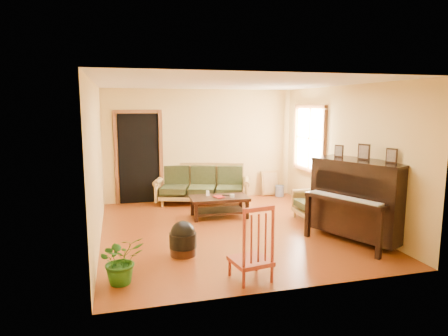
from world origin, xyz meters
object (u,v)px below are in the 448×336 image
object	(u,v)px
ceramic_crock	(280,191)
potted_plant	(121,260)
footstool	(183,242)
sofa	(202,184)
coffee_table	(219,207)
red_chair	(251,242)
piano	(359,201)
armchair	(315,200)

from	to	relation	value
ceramic_crock	potted_plant	bearing A→B (deg)	-133.78
footstool	ceramic_crock	bearing A→B (deg)	47.96
sofa	footstool	bearing A→B (deg)	-89.59
sofa	potted_plant	size ratio (longest dim) A/B	3.35
coffee_table	footstool	size ratio (longest dim) A/B	2.80
red_chair	piano	bearing A→B (deg)	14.18
red_chair	ceramic_crock	distance (m)	4.88
sofa	footstool	distance (m)	3.19
sofa	piano	distance (m)	3.71
red_chair	potted_plant	xyz separation A→B (m)	(-1.61, 0.31, -0.19)
armchair	potted_plant	world-z (taller)	armchair
sofa	potted_plant	distance (m)	4.21
sofa	coffee_table	distance (m)	1.20
coffee_table	red_chair	xyz separation A→B (m)	(-0.33, -2.92, 0.29)
footstool	red_chair	size ratio (longest dim) A/B	0.41
sofa	coffee_table	world-z (taller)	sofa
ceramic_crock	piano	bearing A→B (deg)	-90.22
armchair	potted_plant	distance (m)	4.14
footstool	ceramic_crock	world-z (taller)	footstool
red_chair	ceramic_crock	bearing A→B (deg)	53.34
footstool	piano	bearing A→B (deg)	-1.85
armchair	red_chair	world-z (taller)	red_chair
armchair	potted_plant	size ratio (longest dim) A/B	1.33
piano	potted_plant	size ratio (longest dim) A/B	2.46
sofa	potted_plant	world-z (taller)	sofa
coffee_table	red_chair	size ratio (longest dim) A/B	1.14
footstool	red_chair	world-z (taller)	red_chair
coffee_table	potted_plant	xyz separation A→B (m)	(-1.94, -2.61, 0.10)
coffee_table	potted_plant	world-z (taller)	potted_plant
ceramic_crock	footstool	bearing A→B (deg)	-132.04
armchair	piano	world-z (taller)	piano
red_chair	potted_plant	bearing A→B (deg)	159.75
piano	red_chair	bearing A→B (deg)	178.97
footstool	coffee_table	bearing A→B (deg)	60.81
coffee_table	footstool	distance (m)	2.13
piano	footstool	distance (m)	2.97
footstool	red_chair	xyz separation A→B (m)	(0.71, -1.06, 0.31)
red_chair	armchair	bearing A→B (deg)	37.47
sofa	potted_plant	bearing A→B (deg)	-98.35
piano	ceramic_crock	distance (m)	3.40
potted_plant	armchair	bearing A→B (deg)	27.25
sofa	armchair	distance (m)	2.64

